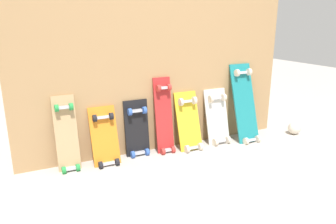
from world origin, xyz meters
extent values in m
plane|color=#B2AAA0|center=(0.00, 0.00, 0.00)|extent=(12.00, 12.00, 0.00)
cube|color=tan|center=(0.00, 0.07, 0.89)|extent=(2.52, 0.04, 1.79)
cube|color=tan|center=(-0.85, -0.01, 0.26)|extent=(0.17, 0.13, 0.66)
cube|color=#B7B7BF|center=(-0.85, -0.08, 0.02)|extent=(0.08, 0.04, 0.03)
cube|color=#B7B7BF|center=(-0.85, 0.00, 0.50)|extent=(0.08, 0.04, 0.03)
cylinder|color=#268C3F|center=(-0.91, -0.10, 0.03)|extent=(0.03, 0.06, 0.06)
cylinder|color=#268C3F|center=(-0.80, -0.10, 0.03)|extent=(0.03, 0.06, 0.06)
cylinder|color=#268C3F|center=(-0.91, -0.01, 0.51)|extent=(0.03, 0.06, 0.06)
cylinder|color=#268C3F|center=(-0.80, -0.01, 0.51)|extent=(0.03, 0.06, 0.06)
cube|color=orange|center=(-0.56, -0.04, 0.20)|extent=(0.22, 0.18, 0.54)
cube|color=#B7B7BF|center=(-0.56, -0.12, 0.02)|extent=(0.10, 0.04, 0.03)
cube|color=#B7B7BF|center=(-0.56, -0.01, 0.39)|extent=(0.10, 0.04, 0.03)
cylinder|color=black|center=(-0.63, -0.13, 0.03)|extent=(0.03, 0.06, 0.06)
cylinder|color=black|center=(-0.49, -0.13, 0.03)|extent=(0.03, 0.06, 0.06)
cylinder|color=black|center=(-0.63, -0.02, 0.39)|extent=(0.03, 0.06, 0.06)
cylinder|color=black|center=(-0.49, -0.02, 0.39)|extent=(0.03, 0.06, 0.06)
cube|color=black|center=(-0.26, 0.01, 0.21)|extent=(0.21, 0.08, 0.55)
cube|color=#B7B7BF|center=(-0.26, -0.03, 0.03)|extent=(0.10, 0.04, 0.03)
cube|color=#B7B7BF|center=(-0.26, 0.01, 0.40)|extent=(0.10, 0.04, 0.03)
cylinder|color=#3359B2|center=(-0.33, -0.05, 0.03)|extent=(0.03, 0.06, 0.06)
cylinder|color=#3359B2|center=(-0.19, -0.05, 0.03)|extent=(0.03, 0.06, 0.06)
cylinder|color=#3359B2|center=(-0.33, -0.01, 0.40)|extent=(0.03, 0.06, 0.06)
cylinder|color=#3359B2|center=(-0.19, -0.01, 0.40)|extent=(0.03, 0.06, 0.06)
cube|color=#B22626|center=(-0.01, -0.01, 0.30)|extent=(0.16, 0.13, 0.73)
cube|color=#B7B7BF|center=(-0.01, -0.08, 0.03)|extent=(0.07, 0.04, 0.03)
cube|color=#B7B7BF|center=(-0.01, 0.00, 0.58)|extent=(0.07, 0.04, 0.03)
cylinder|color=red|center=(-0.06, -0.10, 0.03)|extent=(0.03, 0.06, 0.06)
cylinder|color=red|center=(0.04, -0.10, 0.03)|extent=(0.03, 0.06, 0.06)
cylinder|color=red|center=(-0.06, -0.01, 0.58)|extent=(0.03, 0.06, 0.06)
cylinder|color=red|center=(0.04, -0.01, 0.58)|extent=(0.03, 0.06, 0.06)
cube|color=gold|center=(0.22, -0.05, 0.22)|extent=(0.22, 0.20, 0.58)
cube|color=#B7B7BF|center=(0.22, -0.14, 0.03)|extent=(0.10, 0.04, 0.03)
cube|color=#B7B7BF|center=(0.22, -0.01, 0.43)|extent=(0.10, 0.04, 0.03)
cylinder|color=beige|center=(0.15, -0.15, 0.03)|extent=(0.03, 0.07, 0.07)
cylinder|color=beige|center=(0.29, -0.15, 0.03)|extent=(0.03, 0.07, 0.07)
cylinder|color=beige|center=(0.15, -0.02, 0.44)|extent=(0.03, 0.07, 0.07)
cylinder|color=beige|center=(0.29, -0.02, 0.44)|extent=(0.03, 0.07, 0.07)
cube|color=silver|center=(0.54, -0.03, 0.22)|extent=(0.23, 0.16, 0.58)
cube|color=#B7B7BF|center=(0.54, -0.11, 0.03)|extent=(0.10, 0.04, 0.03)
cube|color=#B7B7BF|center=(0.54, 0.00, 0.43)|extent=(0.10, 0.04, 0.03)
cylinder|color=beige|center=(0.47, -0.13, 0.04)|extent=(0.03, 0.07, 0.07)
cylinder|color=beige|center=(0.61, -0.13, 0.04)|extent=(0.03, 0.07, 0.07)
cylinder|color=beige|center=(0.47, -0.02, 0.43)|extent=(0.03, 0.07, 0.07)
cylinder|color=beige|center=(0.61, -0.02, 0.43)|extent=(0.03, 0.07, 0.07)
cube|color=#197A7F|center=(0.82, -0.08, 0.33)|extent=(0.23, 0.27, 0.80)
cube|color=#B7B7BF|center=(0.82, -0.21, 0.03)|extent=(0.10, 0.04, 0.03)
cube|color=#B7B7BF|center=(0.82, -0.01, 0.65)|extent=(0.10, 0.04, 0.03)
cylinder|color=beige|center=(0.75, -0.23, 0.03)|extent=(0.03, 0.07, 0.07)
cylinder|color=beige|center=(0.90, -0.23, 0.03)|extent=(0.03, 0.07, 0.07)
cylinder|color=beige|center=(0.75, -0.03, 0.66)|extent=(0.03, 0.07, 0.07)
cylinder|color=beige|center=(0.90, -0.03, 0.66)|extent=(0.03, 0.07, 0.07)
sphere|color=beige|center=(1.39, -0.21, 0.06)|extent=(0.13, 0.13, 0.13)
camera|label=1|loc=(-1.15, -2.47, 1.15)|focal=34.11mm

